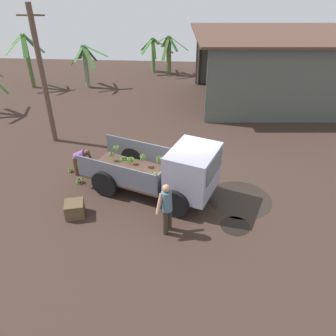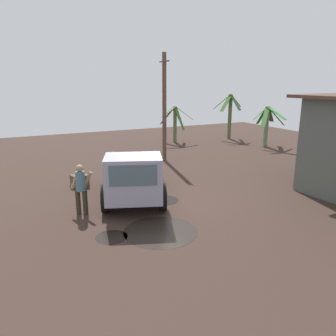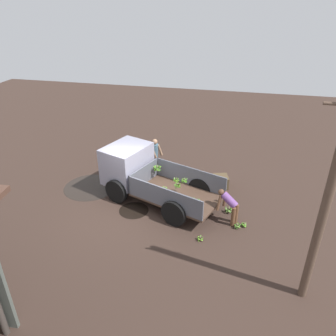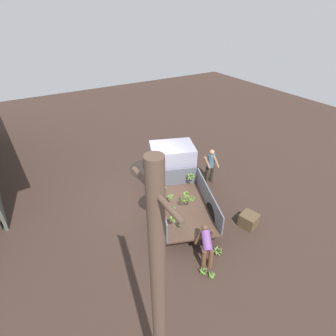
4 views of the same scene
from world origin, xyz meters
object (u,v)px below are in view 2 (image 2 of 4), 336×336
object	(u,v)px
utility_pole	(164,108)
person_foreground_visitor	(81,187)
cargo_truck	(134,179)
banana_bunch_on_ground_3	(161,176)
banana_bunch_on_ground_0	(134,172)
banana_bunch_on_ground_1	(118,175)
wooden_crate_0	(80,181)
person_worker_loading	(129,161)
banana_bunch_on_ground_2	(129,171)

from	to	relation	value
utility_pole	person_foreground_visitor	world-z (taller)	utility_pole
cargo_truck	banana_bunch_on_ground_3	xyz separation A→B (m)	(-2.81, 2.34, -0.93)
banana_bunch_on_ground_0	banana_bunch_on_ground_1	size ratio (longest dim) A/B	0.88
banana_bunch_on_ground_1	wooden_crate_0	distance (m)	1.87
person_worker_loading	wooden_crate_0	world-z (taller)	person_worker_loading
banana_bunch_on_ground_3	wooden_crate_0	size ratio (longest dim) A/B	0.38
banana_bunch_on_ground_0	banana_bunch_on_ground_3	xyz separation A→B (m)	(1.16, 0.91, -0.02)
banana_bunch_on_ground_0	banana_bunch_on_ground_2	world-z (taller)	banana_bunch_on_ground_0
cargo_truck	wooden_crate_0	distance (m)	3.49
person_worker_loading	banana_bunch_on_ground_0	bearing A→B (deg)	161.91
utility_pole	person_foreground_visitor	bearing A→B (deg)	-45.46
person_worker_loading	banana_bunch_on_ground_3	bearing A→B (deg)	81.29
person_worker_loading	banana_bunch_on_ground_0	size ratio (longest dim) A/B	4.86
person_foreground_visitor	banana_bunch_on_ground_1	size ratio (longest dim) A/B	5.99
banana_bunch_on_ground_1	banana_bunch_on_ground_2	size ratio (longest dim) A/B	1.32
banana_bunch_on_ground_2	banana_bunch_on_ground_3	world-z (taller)	same
utility_pole	banana_bunch_on_ground_1	distance (m)	4.84
banana_bunch_on_ground_0	utility_pole	bearing A→B (deg)	126.16
person_foreground_visitor	banana_bunch_on_ground_2	world-z (taller)	person_foreground_visitor
person_worker_loading	banana_bunch_on_ground_0	world-z (taller)	person_worker_loading
banana_bunch_on_ground_2	banana_bunch_on_ground_3	size ratio (longest dim) A/B	0.95
banana_bunch_on_ground_1	banana_bunch_on_ground_3	world-z (taller)	banana_bunch_on_ground_1
banana_bunch_on_ground_3	person_foreground_visitor	bearing A→B (deg)	-57.59
person_worker_loading	banana_bunch_on_ground_1	xyz separation A→B (m)	(0.01, -0.55, -0.60)
person_foreground_visitor	banana_bunch_on_ground_1	world-z (taller)	person_foreground_visitor
utility_pole	banana_bunch_on_ground_3	world-z (taller)	utility_pole
banana_bunch_on_ground_2	cargo_truck	bearing A→B (deg)	-17.02
wooden_crate_0	banana_bunch_on_ground_2	bearing A→B (deg)	112.04
person_foreground_visitor	banana_bunch_on_ground_1	distance (m)	4.20
cargo_truck	utility_pole	size ratio (longest dim) A/B	0.87
utility_pole	person_worker_loading	bearing A→B (deg)	-52.45
person_worker_loading	banana_bunch_on_ground_3	distance (m)	1.61
cargo_truck	utility_pole	xyz separation A→B (m)	(-5.78, 3.90, 1.87)
cargo_truck	banana_bunch_on_ground_2	world-z (taller)	cargo_truck
banana_bunch_on_ground_0	banana_bunch_on_ground_3	world-z (taller)	banana_bunch_on_ground_0
person_worker_loading	banana_bunch_on_ground_0	xyz separation A→B (m)	(-0.34, 0.32, -0.61)
banana_bunch_on_ground_1	wooden_crate_0	world-z (taller)	wooden_crate_0
banana_bunch_on_ground_0	cargo_truck	bearing A→B (deg)	-19.74
banana_bunch_on_ground_0	banana_bunch_on_ground_3	distance (m)	1.48
utility_pole	person_worker_loading	xyz separation A→B (m)	(2.15, -2.79, -2.17)
cargo_truck	person_worker_loading	distance (m)	3.81
utility_pole	banana_bunch_on_ground_0	xyz separation A→B (m)	(1.81, -2.48, -2.78)
person_worker_loading	cargo_truck	bearing A→B (deg)	8.12
cargo_truck	utility_pole	bearing A→B (deg)	166.52
banana_bunch_on_ground_1	wooden_crate_0	bearing A→B (deg)	-76.08
cargo_truck	banana_bunch_on_ground_3	distance (m)	3.77
banana_bunch_on_ground_3	utility_pole	bearing A→B (deg)	152.20
person_worker_loading	banana_bunch_on_ground_1	bearing A→B (deg)	-63.44
utility_pole	person_foreground_visitor	distance (m)	8.18
cargo_truck	person_foreground_visitor	distance (m)	1.77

